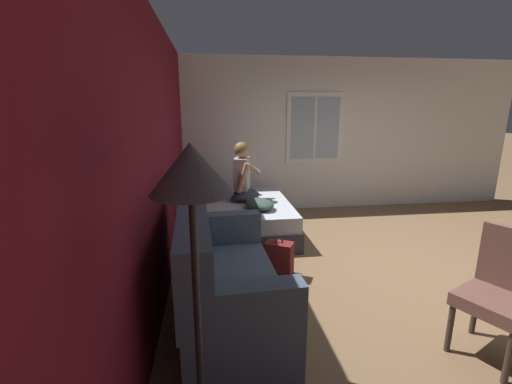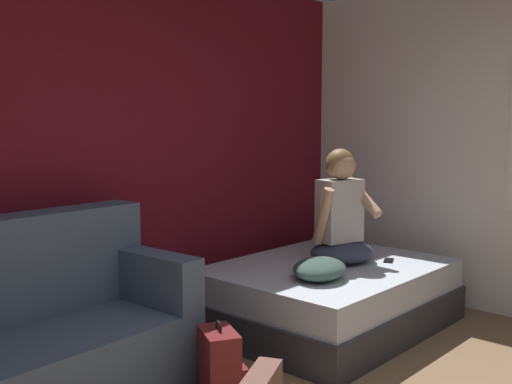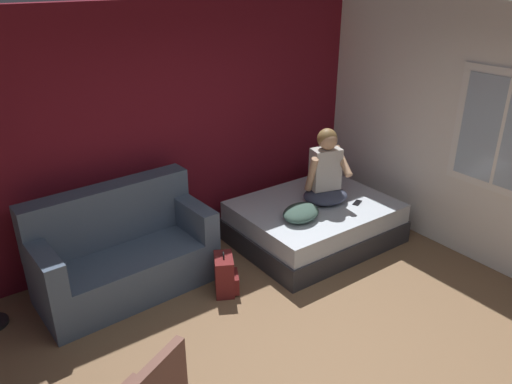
% 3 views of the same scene
% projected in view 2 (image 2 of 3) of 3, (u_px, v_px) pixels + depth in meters
% --- Properties ---
extents(wall_back_accent, '(10.42, 0.16, 2.70)m').
position_uv_depth(wall_back_accent, '(69.00, 153.00, 3.97)').
color(wall_back_accent, maroon).
rests_on(wall_back_accent, ground).
extents(bed, '(1.78, 1.39, 0.48)m').
position_uv_depth(bed, '(328.00, 296.00, 4.57)').
color(bed, '#2D2D33').
rests_on(bed, ground).
extents(couch, '(1.74, 0.90, 1.04)m').
position_uv_depth(couch, '(31.00, 340.00, 3.22)').
color(couch, '#47566B').
rests_on(couch, ground).
extents(person_seated, '(0.62, 0.56, 0.88)m').
position_uv_depth(person_seated, '(341.00, 217.00, 4.58)').
color(person_seated, '#383D51').
rests_on(person_seated, bed).
extents(backpack, '(0.33, 0.35, 0.46)m').
position_uv_depth(backpack, '(221.00, 366.00, 3.36)').
color(backpack, maroon).
rests_on(backpack, ground).
extents(throw_pillow, '(0.58, 0.52, 0.14)m').
position_uv_depth(throw_pillow, '(320.00, 269.00, 4.13)').
color(throw_pillow, '#385147').
rests_on(throw_pillow, bed).
extents(cell_phone, '(0.16, 0.12, 0.01)m').
position_uv_depth(cell_phone, '(389.00, 260.00, 4.65)').
color(cell_phone, black).
rests_on(cell_phone, bed).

